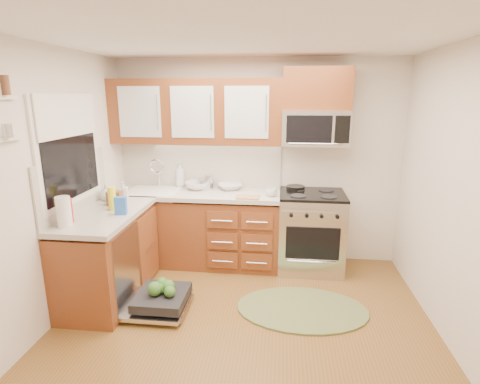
# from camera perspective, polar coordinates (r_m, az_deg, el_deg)

# --- Properties ---
(floor) EXTENTS (3.50, 3.50, 0.00)m
(floor) POSITION_cam_1_polar(r_m,az_deg,el_deg) (3.56, 0.26, -20.92)
(floor) COLOR brown
(floor) RESTS_ON ground
(ceiling) EXTENTS (3.50, 3.50, 0.00)m
(ceiling) POSITION_cam_1_polar(r_m,az_deg,el_deg) (2.93, 0.32, 23.07)
(ceiling) COLOR white
(ceiling) RESTS_ON ground
(wall_back) EXTENTS (3.50, 0.04, 2.50)m
(wall_back) POSITION_cam_1_polar(r_m,az_deg,el_deg) (4.71, 2.61, 4.57)
(wall_back) COLOR silver
(wall_back) RESTS_ON ground
(wall_front) EXTENTS (3.50, 0.04, 2.50)m
(wall_front) POSITION_cam_1_polar(r_m,az_deg,el_deg) (1.43, -7.88, -20.38)
(wall_front) COLOR silver
(wall_front) RESTS_ON ground
(wall_left) EXTENTS (0.04, 3.50, 2.50)m
(wall_left) POSITION_cam_1_polar(r_m,az_deg,el_deg) (3.64, -28.28, -0.18)
(wall_left) COLOR silver
(wall_left) RESTS_ON ground
(wall_right) EXTENTS (0.04, 3.50, 2.50)m
(wall_right) POSITION_cam_1_polar(r_m,az_deg,el_deg) (3.32, 31.89, -1.92)
(wall_right) COLOR silver
(wall_right) RESTS_ON ground
(base_cabinet_back) EXTENTS (2.05, 0.60, 0.85)m
(base_cabinet_back) POSITION_cam_1_polar(r_m,az_deg,el_deg) (4.75, -6.57, -5.77)
(base_cabinet_back) COLOR brown
(base_cabinet_back) RESTS_ON ground
(base_cabinet_left) EXTENTS (0.60, 1.25, 0.85)m
(base_cabinet_left) POSITION_cam_1_polar(r_m,az_deg,el_deg) (4.17, -19.38, -9.48)
(base_cabinet_left) COLOR brown
(base_cabinet_left) RESTS_ON ground
(countertop_back) EXTENTS (2.07, 0.64, 0.05)m
(countertop_back) POSITION_cam_1_polar(r_m,az_deg,el_deg) (4.60, -6.77, -0.25)
(countertop_back) COLOR beige
(countertop_back) RESTS_ON base_cabinet_back
(countertop_left) EXTENTS (0.64, 1.27, 0.05)m
(countertop_left) POSITION_cam_1_polar(r_m,az_deg,el_deg) (4.01, -19.82, -3.26)
(countertop_left) COLOR beige
(countertop_left) RESTS_ON base_cabinet_left
(backsplash_back) EXTENTS (2.05, 0.02, 0.57)m
(backsplash_back) POSITION_cam_1_polar(r_m,az_deg,el_deg) (4.81, -6.08, 4.22)
(backsplash_back) COLOR beige
(backsplash_back) RESTS_ON ground
(backsplash_left) EXTENTS (0.02, 1.25, 0.57)m
(backsplash_left) POSITION_cam_1_polar(r_m,az_deg,el_deg) (4.07, -23.93, 1.14)
(backsplash_left) COLOR beige
(backsplash_left) RESTS_ON ground
(upper_cabinets) EXTENTS (2.05, 0.35, 0.75)m
(upper_cabinets) POSITION_cam_1_polar(r_m,az_deg,el_deg) (4.58, -6.75, 12.07)
(upper_cabinets) COLOR brown
(upper_cabinets) RESTS_ON ground
(cabinet_over_mw) EXTENTS (0.76, 0.35, 0.47)m
(cabinet_over_mw) POSITION_cam_1_polar(r_m,az_deg,el_deg) (4.47, 11.62, 15.15)
(cabinet_over_mw) COLOR brown
(cabinet_over_mw) RESTS_ON ground
(range) EXTENTS (0.76, 0.64, 0.95)m
(range) POSITION_cam_1_polar(r_m,az_deg,el_deg) (4.61, 10.72, -5.90)
(range) COLOR silver
(range) RESTS_ON ground
(microwave) EXTENTS (0.76, 0.38, 0.40)m
(microwave) POSITION_cam_1_polar(r_m,az_deg,el_deg) (4.46, 11.36, 9.57)
(microwave) COLOR silver
(microwave) RESTS_ON ground
(sink) EXTENTS (0.62, 0.50, 0.26)m
(sink) POSITION_cam_1_polar(r_m,az_deg,el_deg) (4.75, -12.97, -1.29)
(sink) COLOR white
(sink) RESTS_ON ground
(dishwasher) EXTENTS (0.70, 0.60, 0.20)m
(dishwasher) POSITION_cam_1_polar(r_m,az_deg,el_deg) (3.92, -12.34, -15.91)
(dishwasher) COLOR silver
(dishwasher) RESTS_ON ground
(window) EXTENTS (0.03, 1.05, 1.05)m
(window) POSITION_cam_1_polar(r_m,az_deg,el_deg) (3.99, -24.61, 5.81)
(window) COLOR white
(window) RESTS_ON ground
(window_blind) EXTENTS (0.02, 0.96, 0.40)m
(window_blind) POSITION_cam_1_polar(r_m,az_deg,el_deg) (3.95, -24.80, 10.55)
(window_blind) COLOR white
(window_blind) RESTS_ON ground
(shelf_lower) EXTENTS (0.04, 0.40, 0.03)m
(shelf_lower) POSITION_cam_1_polar(r_m,az_deg,el_deg) (3.26, -32.34, 6.77)
(shelf_lower) COLOR white
(shelf_lower) RESTS_ON ground
(rug) EXTENTS (1.30, 0.85, 0.02)m
(rug) POSITION_cam_1_polar(r_m,az_deg,el_deg) (3.93, 9.41, -17.17)
(rug) COLOR olive
(rug) RESTS_ON ground
(skillet) EXTENTS (0.29, 0.29, 0.04)m
(skillet) POSITION_cam_1_polar(r_m,az_deg,el_deg) (4.62, 8.46, 0.67)
(skillet) COLOR black
(skillet) RESTS_ON range
(stock_pot) EXTENTS (0.21, 0.21, 0.13)m
(stock_pot) POSITION_cam_1_polar(r_m,az_deg,el_deg) (4.71, -5.32, 1.25)
(stock_pot) COLOR silver
(stock_pot) RESTS_ON countertop_back
(cutting_board) EXTENTS (0.26, 0.17, 0.02)m
(cutting_board) POSITION_cam_1_polar(r_m,az_deg,el_deg) (4.27, 1.19, -0.81)
(cutting_board) COLOR #A66F4B
(cutting_board) RESTS_ON countertop_back
(canister) EXTENTS (0.12, 0.12, 0.18)m
(canister) POSITION_cam_1_polar(r_m,az_deg,el_deg) (4.67, -4.89, 1.50)
(canister) COLOR silver
(canister) RESTS_ON countertop_back
(paper_towel_roll) EXTENTS (0.17, 0.17, 0.28)m
(paper_towel_roll) POSITION_cam_1_polar(r_m,az_deg,el_deg) (3.67, -25.27, -2.74)
(paper_towel_roll) COLOR white
(paper_towel_roll) RESTS_ON countertop_left
(mustard_bottle) EXTENTS (0.09, 0.09, 0.24)m
(mustard_bottle) POSITION_cam_1_polar(r_m,az_deg,el_deg) (4.03, -18.92, -0.93)
(mustard_bottle) COLOR #FEF21C
(mustard_bottle) RESTS_ON countertop_left
(red_bottle) EXTENTS (0.07, 0.07, 0.23)m
(red_bottle) POSITION_cam_1_polar(r_m,az_deg,el_deg) (3.78, -24.57, -2.53)
(red_bottle) COLOR red
(red_bottle) RESTS_ON countertop_left
(wooden_box) EXTENTS (0.15, 0.11, 0.15)m
(wooden_box) POSITION_cam_1_polar(r_m,az_deg,el_deg) (4.21, -18.53, -0.89)
(wooden_box) COLOR brown
(wooden_box) RESTS_ON countertop_left
(blue_carton) EXTENTS (0.12, 0.08, 0.18)m
(blue_carton) POSITION_cam_1_polar(r_m,az_deg,el_deg) (3.85, -17.72, -2.00)
(blue_carton) COLOR blue
(blue_carton) RESTS_ON countertop_left
(bowl_a) EXTENTS (0.37, 0.37, 0.07)m
(bowl_a) POSITION_cam_1_polar(r_m,az_deg,el_deg) (4.66, -1.56, 0.83)
(bowl_a) COLOR #999999
(bowl_a) RESTS_ON countertop_back
(bowl_b) EXTENTS (0.40, 0.40, 0.10)m
(bowl_b) POSITION_cam_1_polar(r_m,az_deg,el_deg) (4.70, -6.49, 1.00)
(bowl_b) COLOR #999999
(bowl_b) RESTS_ON countertop_back
(cup) EXTENTS (0.15, 0.15, 0.10)m
(cup) POSITION_cam_1_polar(r_m,az_deg,el_deg) (4.35, 4.81, -0.03)
(cup) COLOR #999999
(cup) RESTS_ON countertop_back
(soap_bottle_a) EXTENTS (0.14, 0.14, 0.32)m
(soap_bottle_a) POSITION_cam_1_polar(r_m,az_deg,el_deg) (4.84, -9.10, 2.69)
(soap_bottle_a) COLOR #999999
(soap_bottle_a) RESTS_ON countertop_back
(soap_bottle_b) EXTENTS (0.10, 0.11, 0.19)m
(soap_bottle_b) POSITION_cam_1_polar(r_m,az_deg,el_deg) (4.44, -17.35, 0.29)
(soap_bottle_b) COLOR #999999
(soap_bottle_b) RESTS_ON countertop_left
(soap_bottle_c) EXTENTS (0.15, 0.15, 0.19)m
(soap_bottle_c) POSITION_cam_1_polar(r_m,az_deg,el_deg) (4.42, -19.66, -0.04)
(soap_bottle_c) COLOR #999999
(soap_bottle_c) RESTS_ON countertop_left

